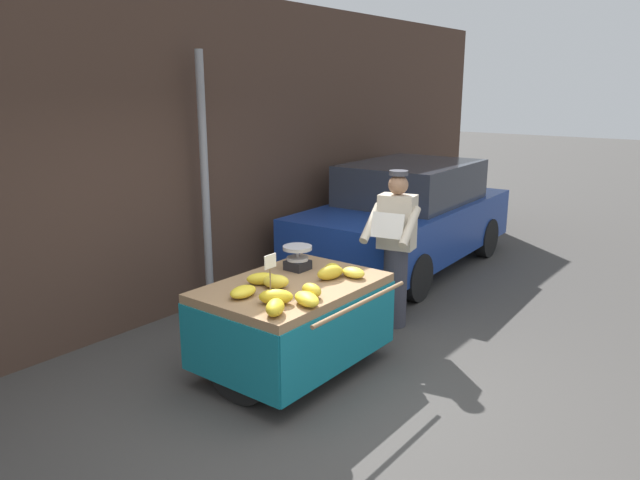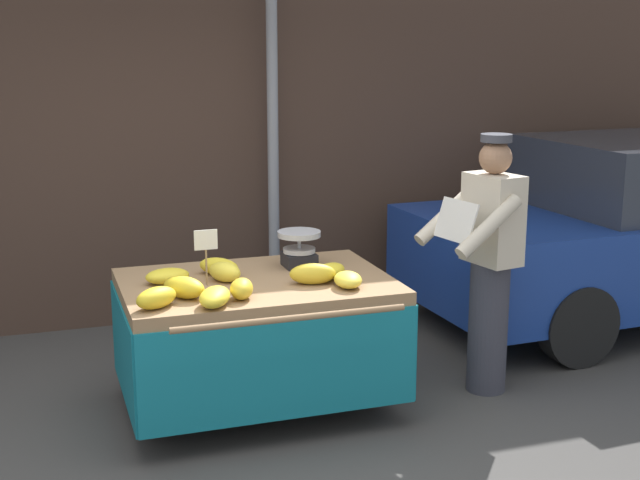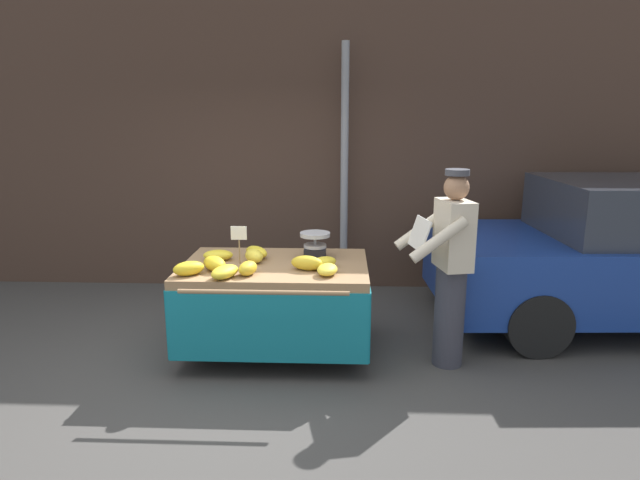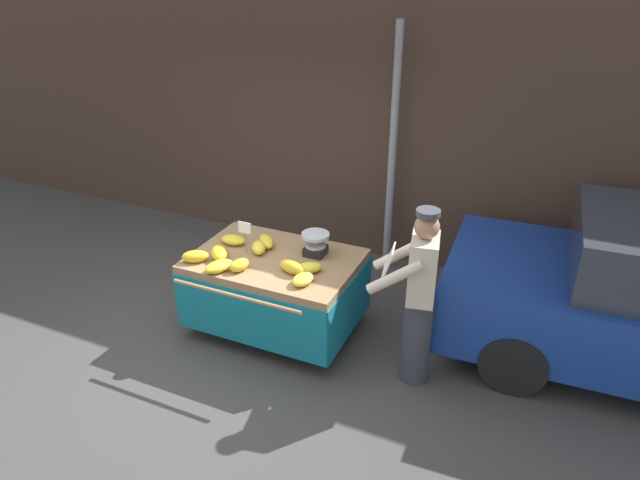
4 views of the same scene
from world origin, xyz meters
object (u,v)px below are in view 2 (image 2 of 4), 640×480
Objects in this scene: price_sign at (206,245)px; banana_bunch_0 at (225,272)px; banana_bunch_5 at (184,287)px; banana_bunch_7 at (219,267)px; street_pole at (273,143)px; banana_bunch_3 at (313,274)px; banana_bunch_4 at (330,271)px; banana_bunch_6 at (167,276)px; banana_bunch_2 at (215,297)px; banana_bunch_9 at (242,289)px; banana_bunch_8 at (348,280)px; weighing_scale at (299,249)px; banana_cart at (257,315)px; vendor_person at (489,264)px; banana_bunch_1 at (156,298)px.

price_sign is 0.23m from banana_bunch_0.
banana_bunch_5 reaches higher than banana_bunch_7.
street_pole is 10.52× the size of banana_bunch_3.
banana_bunch_6 is (-0.97, 0.21, -0.00)m from banana_bunch_4.
banana_bunch_6 is (-0.18, 0.54, -0.00)m from banana_bunch_2.
banana_bunch_4 is 0.91× the size of banana_bunch_5.
price_sign is 0.41m from banana_bunch_9.
banana_bunch_8 is at bearing -28.28° from banana_bunch_0.
banana_bunch_2 is at bearing -95.57° from price_sign.
banana_bunch_6 is (-0.88, -0.14, -0.07)m from weighing_scale.
banana_cart is 5.67× the size of banana_bunch_2.
banana_bunch_7 is 0.16× the size of vendor_person.
banana_bunch_7 reaches higher than banana_cart.
banana_bunch_0 is 0.77× the size of banana_bunch_2.
banana_bunch_4 is 0.95× the size of banana_bunch_6.
banana_bunch_2 is 0.57m from banana_bunch_6.
weighing_scale reaches higher than banana_bunch_2.
banana_bunch_0 is 0.80× the size of banana_bunch_3.
banana_bunch_1 is at bearing -129.32° from banana_bunch_7.
vendor_person is at bearing 8.65° from banana_bunch_2.
banana_bunch_3 reaches higher than banana_bunch_5.
banana_bunch_5 reaches higher than banana_bunch_9.
vendor_person reaches higher than banana_bunch_5.
banana_bunch_1 is (-1.28, -2.19, -0.56)m from street_pole.
price_sign is 1.21× the size of banana_bunch_3.
weighing_scale reaches higher than banana_bunch_1.
banana_bunch_0 is 0.87× the size of banana_bunch_1.
vendor_person is (1.17, -0.40, -0.10)m from weighing_scale.
banana_bunch_8 is at bearing -22.79° from banana_bunch_6.
street_pole reaches higher than banana_bunch_1.
banana_bunch_5 reaches higher than banana_bunch_1.
price_sign is 0.78m from banana_bunch_4.
banana_bunch_4 is at bearing 13.64° from banana_bunch_1.
banana_bunch_6 is 0.57m from banana_bunch_9.
price_sign is 0.47m from banana_bunch_2.
banana_bunch_6 is at bearing -171.04° from weighing_scale.
banana_bunch_3 reaches higher than banana_bunch_6.
banana_bunch_5 is at bearing -153.86° from banana_cart.
banana_cart is 4.88× the size of price_sign.
banana_bunch_6 is at bearing 167.60° from banana_bunch_4.
street_pole is at bearing 81.01° from banana_bunch_3.
street_pole is 2.01m from banana_bunch_4.
banana_bunch_7 is (0.29, 0.42, -0.01)m from banana_bunch_5.
banana_bunch_5 is at bearing 174.34° from banana_bunch_8.
banana_bunch_8 is 0.14× the size of vendor_person.
banana_bunch_2 is at bearing -171.35° from vendor_person.
banana_bunch_5 reaches higher than banana_bunch_4.
banana_bunch_4 is at bearing -7.66° from price_sign.
weighing_scale is 0.55m from banana_bunch_7.
street_pole is at bearing 66.72° from banana_bunch_2.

